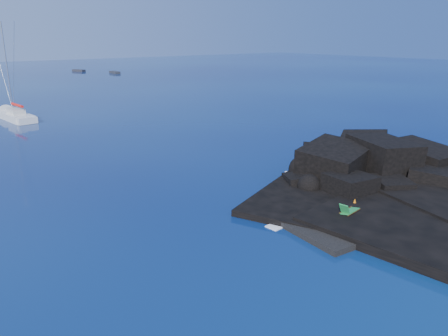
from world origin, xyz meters
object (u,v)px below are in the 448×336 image
at_px(deck_chair, 350,208).
at_px(distant_boat_b, 115,73).
at_px(sunbather, 346,214).
at_px(distant_boat_a, 79,72).
at_px(marker_cone, 355,203).
at_px(sailboat, 16,120).

distance_m(deck_chair, distant_boat_b, 118.95).
relative_size(sunbather, distant_boat_a, 0.36).
height_order(deck_chair, distant_boat_a, deck_chair).
xyz_separation_m(sunbather, marker_cone, (1.90, 0.73, 0.11)).
xyz_separation_m(sailboat, sunbather, (7.30, -50.43, 0.52)).
bearing_deg(distant_boat_b, deck_chair, -106.55).
height_order(deck_chair, sunbather, deck_chair).
distance_m(marker_cone, distant_boat_b, 117.72).
relative_size(sailboat, distant_boat_b, 2.65).
height_order(deck_chair, marker_cone, deck_chair).
bearing_deg(distant_boat_b, distant_boat_a, 114.41).
xyz_separation_m(sunbather, distant_boat_a, (30.67, 127.23, -0.52)).
xyz_separation_m(deck_chair, marker_cone, (1.60, 0.78, -0.28)).
relative_size(sunbather, marker_cone, 3.08).
height_order(sailboat, distant_boat_b, sailboat).
bearing_deg(sunbather, marker_cone, 7.91).
relative_size(deck_chair, marker_cone, 2.92).
relative_size(sunbather, distant_boat_b, 0.35).
distance_m(distant_boat_a, distant_boat_b, 15.26).
bearing_deg(distant_boat_a, distant_boat_b, -86.36).
height_order(sunbather, distant_boat_b, sunbather).
distance_m(sailboat, deck_chair, 51.07).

